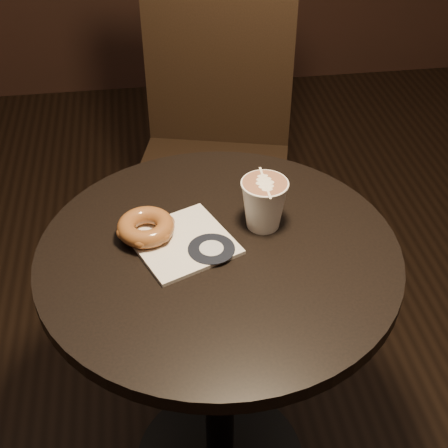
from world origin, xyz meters
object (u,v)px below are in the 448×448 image
object	(u,v)px
cafe_table	(219,320)
chair	(215,125)
pastry_bag	(183,242)
latte_cup	(264,204)
doughnut	(146,227)

from	to	relation	value
cafe_table	chair	xyz separation A→B (m)	(0.09, 0.71, 0.06)
cafe_table	chair	size ratio (longest dim) A/B	0.68
pastry_bag	latte_cup	distance (m)	0.17
pastry_bag	latte_cup	bearing A→B (deg)	-10.67
chair	latte_cup	size ratio (longest dim) A/B	10.65
chair	pastry_bag	bearing A→B (deg)	-87.86
doughnut	pastry_bag	bearing A→B (deg)	-23.77
chair	doughnut	world-z (taller)	chair
cafe_table	doughnut	bearing A→B (deg)	158.14
pastry_bag	cafe_table	bearing A→B (deg)	-42.71
chair	pastry_bag	size ratio (longest dim) A/B	6.26
chair	doughnut	xyz separation A→B (m)	(-0.22, -0.65, 0.16)
doughnut	chair	bearing A→B (deg)	71.27
doughnut	latte_cup	distance (m)	0.23
chair	cafe_table	bearing A→B (deg)	-82.24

